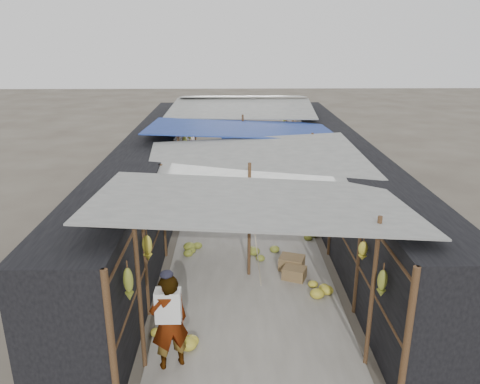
{
  "coord_description": "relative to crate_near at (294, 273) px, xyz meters",
  "views": [
    {
      "loc": [
        -0.37,
        -6.31,
        5.14
      ],
      "look_at": [
        -0.16,
        5.09,
        1.25
      ],
      "focal_mm": 35.0,
      "sensor_mm": 36.0,
      "label": 1
    }
  ],
  "objects": [
    {
      "name": "aisle_slab",
      "position": [
        -0.99,
        3.71,
        -0.13
      ],
      "size": [
        3.6,
        16.0,
        0.02
      ],
      "primitive_type": "cube",
      "color": "#9E998E",
      "rests_on": "ground"
    },
    {
      "name": "market_canopy",
      "position": [
        -0.96,
        4.05,
        2.26
      ],
      "size": [
        5.62,
        15.2,
        2.77
      ],
      "color": "brown",
      "rests_on": "ground"
    },
    {
      "name": "stall_left",
      "position": [
        -3.69,
        3.71,
        1.01
      ],
      "size": [
        1.4,
        15.0,
        2.3
      ],
      "primitive_type": "cube",
      "color": "black",
      "rests_on": "ground"
    },
    {
      "name": "vendor_seated",
      "position": [
        0.71,
        8.09,
        0.29
      ],
      "size": [
        0.43,
        0.62,
        0.87
      ],
      "primitive_type": "imported",
      "rotation": [
        0.0,
        0.0,
        -1.36
      ],
      "color": "#545049",
      "rests_on": "ground"
    },
    {
      "name": "ground",
      "position": [
        -0.99,
        -2.79,
        -0.14
      ],
      "size": [
        80.0,
        80.0,
        0.0
      ],
      "primitive_type": "plane",
      "color": "#6B6356",
      "rests_on": "ground"
    },
    {
      "name": "hanging_bananas",
      "position": [
        -1.07,
        4.02,
        1.49
      ],
      "size": [
        3.95,
        13.94,
        0.85
      ],
      "color": "olive",
      "rests_on": "ground"
    },
    {
      "name": "crate_near",
      "position": [
        0.0,
        0.0,
        0.0
      ],
      "size": [
        0.59,
        0.54,
        0.28
      ],
      "primitive_type": "cube",
      "rotation": [
        0.0,
        0.0,
        -0.4
      ],
      "color": "olive",
      "rests_on": "ground"
    },
    {
      "name": "floor_bananas",
      "position": [
        -1.0,
        3.25,
        0.02
      ],
      "size": [
        3.95,
        11.36,
        0.36
      ],
      "color": "olive",
      "rests_on": "ground"
    },
    {
      "name": "shopper_blue",
      "position": [
        -1.51,
        4.61,
        0.76
      ],
      "size": [
        0.97,
        0.81,
        1.81
      ],
      "primitive_type": "imported",
      "rotation": [
        0.0,
        0.0,
        -0.15
      ],
      "color": "#1D5094",
      "rests_on": "ground"
    },
    {
      "name": "vendor_elderly",
      "position": [
        -2.36,
        -2.78,
        0.69
      ],
      "size": [
        0.72,
        0.61,
        1.66
      ],
      "primitive_type": "imported",
      "rotation": [
        0.0,
        0.0,
        3.56
      ],
      "color": "white",
      "rests_on": "ground"
    },
    {
      "name": "crate_back",
      "position": [
        -1.05,
        5.63,
        0.0
      ],
      "size": [
        0.47,
        0.39,
        0.29
      ],
      "primitive_type": "cube",
      "rotation": [
        0.0,
        0.0,
        -0.04
      ],
      "color": "olive",
      "rests_on": "ground"
    },
    {
      "name": "black_basin",
      "position": [
        0.71,
        3.54,
        -0.05
      ],
      "size": [
        0.63,
        0.63,
        0.19
      ],
      "primitive_type": "cylinder",
      "color": "black",
      "rests_on": "ground"
    },
    {
      "name": "stall_right",
      "position": [
        1.71,
        3.71,
        1.01
      ],
      "size": [
        1.4,
        15.0,
        2.3
      ],
      "primitive_type": "cube",
      "color": "black",
      "rests_on": "ground"
    },
    {
      "name": "crate_mid",
      "position": [
        -0.0,
        0.44,
        0.02
      ],
      "size": [
        0.65,
        0.58,
        0.32
      ],
      "primitive_type": "cube",
      "rotation": [
        0.0,
        0.0,
        -0.34
      ],
      "color": "olive",
      "rests_on": "ground"
    }
  ]
}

